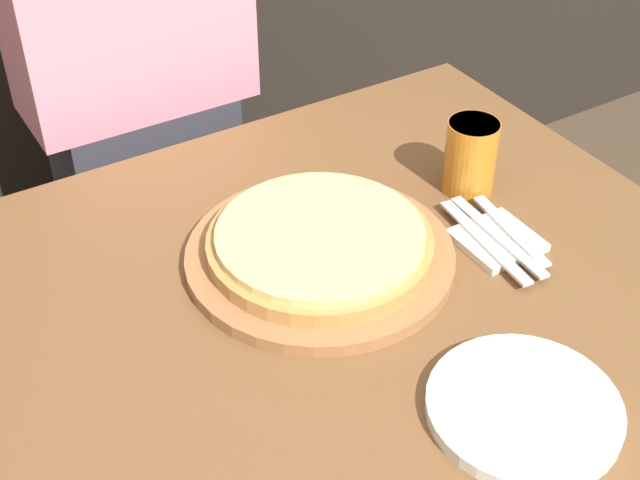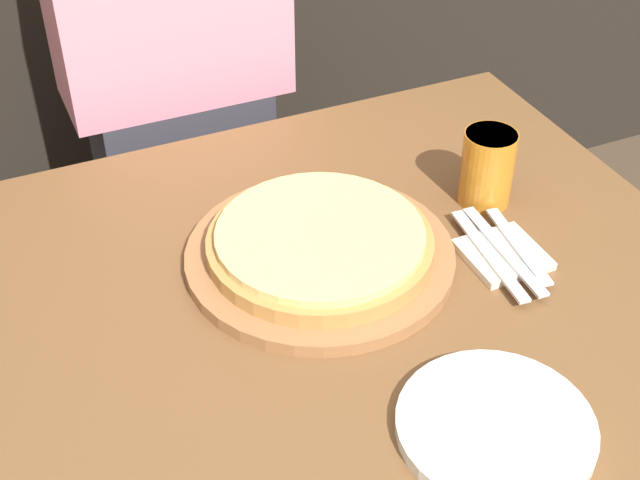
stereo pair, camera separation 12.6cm
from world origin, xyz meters
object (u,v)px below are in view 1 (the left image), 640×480
(spoon, at_px, (511,230))
(fork, at_px, (484,241))
(beer_glass, at_px, (471,154))
(diner_person, at_px, (142,125))
(dinner_plate, at_px, (524,408))
(pizza_on_board, at_px, (320,248))
(dinner_knife, at_px, (498,236))

(spoon, bearing_deg, fork, 180.00)
(beer_glass, distance_m, spoon, 0.15)
(spoon, height_order, diner_person, diner_person)
(dinner_plate, bearing_deg, pizza_on_board, 99.21)
(pizza_on_board, xyz_separation_m, beer_glass, (0.30, 0.04, 0.04))
(fork, bearing_deg, dinner_plate, -120.94)
(diner_person, bearing_deg, spoon, -66.94)
(beer_glass, xyz_separation_m, dinner_plate, (-0.24, -0.40, -0.06))
(pizza_on_board, relative_size, beer_glass, 3.21)
(beer_glass, height_order, dinner_knife, beer_glass)
(fork, xyz_separation_m, diner_person, (-0.25, 0.71, -0.09))
(dinner_knife, relative_size, spoon, 1.17)
(fork, bearing_deg, beer_glass, 60.41)
(pizza_on_board, distance_m, dinner_plate, 0.37)
(fork, bearing_deg, spoon, 0.00)
(pizza_on_board, bearing_deg, spoon, -20.16)
(pizza_on_board, bearing_deg, dinner_knife, -22.02)
(diner_person, bearing_deg, fork, -70.42)
(pizza_on_board, relative_size, diner_person, 0.30)
(dinner_plate, height_order, fork, dinner_plate)
(beer_glass, relative_size, dinner_knife, 0.56)
(beer_glass, height_order, fork, beer_glass)
(fork, height_order, dinner_knife, same)
(pizza_on_board, height_order, spoon, pizza_on_board)
(pizza_on_board, xyz_separation_m, fork, (0.22, -0.10, -0.01))
(beer_glass, xyz_separation_m, diner_person, (-0.33, 0.58, -0.14))
(fork, xyz_separation_m, spoon, (0.05, 0.00, 0.00))
(pizza_on_board, relative_size, dinner_plate, 1.66)
(pizza_on_board, xyz_separation_m, diner_person, (-0.03, 0.61, -0.10))
(dinner_knife, relative_size, diner_person, 0.17)
(pizza_on_board, relative_size, spoon, 2.12)
(dinner_plate, height_order, diner_person, diner_person)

